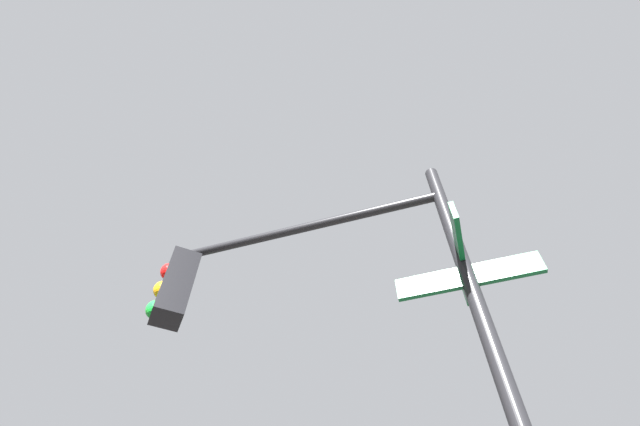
% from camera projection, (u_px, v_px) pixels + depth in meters
% --- Properties ---
extents(traffic_signal_near, '(2.30, 2.65, 5.29)m').
position_uv_depth(traffic_signal_near, '(312.00, 316.00, 3.65)').
color(traffic_signal_near, black).
rests_on(traffic_signal_near, ground_plane).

